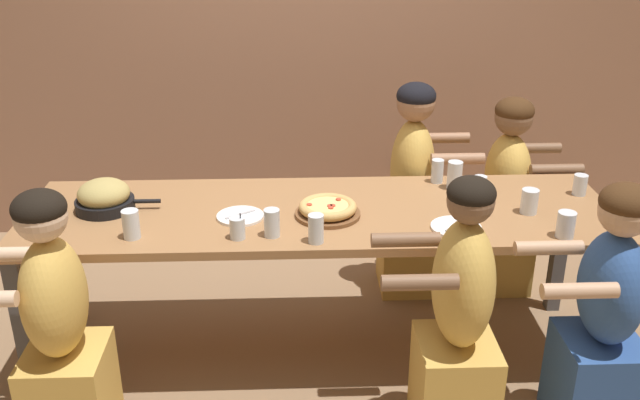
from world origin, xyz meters
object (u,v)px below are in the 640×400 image
Objects in this scene: drinking_glass_g at (480,188)px; pizza_board_main at (328,209)px; empty_plate_a at (240,216)px; empty_plate_b at (456,227)px; diner_far_right at (505,202)px; drinking_glass_a at (437,172)px; drinking_glass_f at (316,231)px; drinking_glass_d at (455,177)px; diner_near_left at (60,337)px; drinking_glass_e at (580,186)px; drinking_glass_i at (272,224)px; drinking_glass_b at (529,202)px; diner_near_midright at (458,327)px; diner_far_midright at (411,197)px; drinking_glass_h at (131,226)px; drinking_glass_c at (566,226)px; skillet_bowl at (104,197)px; cocktail_glass_blue at (237,229)px; diner_near_right at (603,325)px.

pizza_board_main is at bearing -165.73° from drinking_glass_g.
empty_plate_b is (0.96, -0.15, -0.00)m from empty_plate_a.
drinking_glass_g is 0.66m from diner_far_right.
drinking_glass_a is at bearing 33.86° from pizza_board_main.
drinking_glass_f is 0.93m from drinking_glass_g.
diner_near_left is at bearing -153.62° from drinking_glass_d.
drinking_glass_e is 1.54m from drinking_glass_i.
drinking_glass_b is at bearing 14.66° from drinking_glass_f.
pizza_board_main is at bearing -62.76° from diner_near_left.
diner_near_midright is at bearing -90.00° from diner_near_left.
drinking_glass_a is 1.94m from diner_near_left.
diner_near_midright reaches higher than empty_plate_b.
diner_far_midright reaches higher than diner_far_right.
diner_far_right is (0.47, 0.31, -0.31)m from drinking_glass_a.
drinking_glass_h is 0.10× the size of diner_far_midright.
drinking_glass_g is (0.17, -0.20, -0.01)m from drinking_glass_a.
drinking_glass_c is at bearing -72.77° from drinking_glass_b.
pizza_board_main is at bearing -36.12° from diner_far_midright.
skillet_bowl reaches higher than drinking_glass_e.
diner_far_right is at bearing -59.52° from diner_near_left.
skillet_bowl reaches higher than drinking_glass_i.
skillet_bowl is at bearing 121.39° from drinking_glass_h.
drinking_glass_g is (0.81, 0.45, -0.01)m from drinking_glass_f.
empty_plate_b is at bearing 167.33° from drinking_glass_c.
drinking_glass_f reaches higher than drinking_glass_c.
diner_near_right is (1.49, -0.35, -0.29)m from cocktail_glass_blue.
pizza_board_main is 1.39× the size of empty_plate_a.
drinking_glass_a is 1.05× the size of drinking_glass_b.
drinking_glass_b is 0.92× the size of drinking_glass_f.
drinking_glass_a is 1.13× the size of drinking_glass_g.
drinking_glass_c is 2.13m from diner_near_left.
drinking_glass_c is 1.00m from diner_far_right.
diner_far_right is at bearing 25.73° from empty_plate_a.
diner_far_midright is 1.38m from diner_near_right.
drinking_glass_a reaches higher than drinking_glass_c.
drinking_glass_a is at bearing 130.67° from drinking_glass_g.
skillet_bowl is 3.18× the size of drinking_glass_i.
drinking_glass_b is at bearing -47.99° from drinking_glass_a.
drinking_glass_c reaches higher than empty_plate_a.
diner_near_left is (-1.83, -0.75, -0.30)m from drinking_glass_g.
drinking_glass_c reaches higher than empty_plate_b.
drinking_glass_f is at bearing -134.56° from drinking_glass_a.
diner_far_right is 0.98× the size of diner_near_left.
drinking_glass_h is 1.03× the size of drinking_glass_i.
diner_near_right reaches higher than drinking_glass_b.
drinking_glass_b is at bearing 6.00° from drinking_glass_h.
diner_far_right reaches higher than drinking_glass_g.
drinking_glass_a is at bearing 164.38° from drinking_glass_e.
diner_far_midright is at bearing 146.18° from drinking_glass_e.
skillet_bowl is 0.65m from empty_plate_a.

